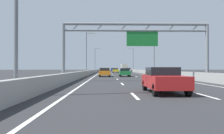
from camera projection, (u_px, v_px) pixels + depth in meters
ground_plane at (114, 72)px, 99.27m from camera, size 260.00×260.00×0.00m
lane_dash_left_1 at (135, 96)px, 11.75m from camera, size 0.16×3.00×0.01m
lane_dash_left_2 at (122, 84)px, 20.75m from camera, size 0.16×3.00×0.01m
lane_dash_left_3 at (117, 79)px, 29.75m from camera, size 0.16×3.00×0.01m
lane_dash_left_4 at (115, 77)px, 38.74m from camera, size 0.16×3.00×0.01m
lane_dash_left_5 at (113, 75)px, 47.74m from camera, size 0.16×3.00×0.01m
lane_dash_left_6 at (112, 74)px, 56.74m from camera, size 0.16×3.00×0.01m
lane_dash_left_7 at (111, 73)px, 65.73m from camera, size 0.16×3.00×0.01m
lane_dash_left_8 at (111, 73)px, 74.73m from camera, size 0.16×3.00×0.01m
lane_dash_left_9 at (110, 72)px, 83.73m from camera, size 0.16×3.00×0.01m
lane_dash_left_10 at (110, 72)px, 92.72m from camera, size 0.16×3.00×0.01m
lane_dash_left_11 at (109, 71)px, 101.72m from camera, size 0.16×3.00×0.01m
lane_dash_left_12 at (109, 71)px, 110.72m from camera, size 0.16×3.00×0.01m
lane_dash_left_13 at (109, 71)px, 119.72m from camera, size 0.16×3.00×0.01m
lane_dash_left_14 at (109, 71)px, 128.71m from camera, size 0.16×3.00×0.01m
lane_dash_left_15 at (109, 71)px, 137.71m from camera, size 0.16×3.00×0.01m
lane_dash_left_16 at (108, 70)px, 146.71m from camera, size 0.16×3.00×0.01m
lane_dash_left_17 at (108, 70)px, 155.70m from camera, size 0.16×3.00×0.01m
lane_dash_right_1 at (205, 96)px, 11.84m from camera, size 0.16×3.00×0.01m
lane_dash_right_2 at (163, 84)px, 20.84m from camera, size 0.16×3.00×0.01m
lane_dash_right_3 at (146, 79)px, 29.84m from camera, size 0.16×3.00×0.01m
lane_dash_right_4 at (136, 77)px, 38.83m from camera, size 0.16×3.00×0.01m
lane_dash_right_5 at (131, 75)px, 47.83m from camera, size 0.16×3.00×0.01m
lane_dash_right_6 at (127, 74)px, 56.83m from camera, size 0.16×3.00×0.01m
lane_dash_right_7 at (124, 73)px, 65.82m from camera, size 0.16×3.00×0.01m
lane_dash_right_8 at (122, 73)px, 74.82m from camera, size 0.16×3.00×0.01m
lane_dash_right_9 at (120, 72)px, 83.82m from camera, size 0.16×3.00×0.01m
lane_dash_right_10 at (119, 72)px, 92.82m from camera, size 0.16×3.00×0.01m
lane_dash_right_11 at (118, 71)px, 101.81m from camera, size 0.16×3.00×0.01m
lane_dash_right_12 at (117, 71)px, 110.81m from camera, size 0.16×3.00×0.01m
lane_dash_right_13 at (116, 71)px, 119.81m from camera, size 0.16×3.00×0.01m
lane_dash_right_14 at (115, 71)px, 128.80m from camera, size 0.16×3.00×0.01m
lane_dash_right_15 at (115, 71)px, 137.80m from camera, size 0.16×3.00×0.01m
lane_dash_right_16 at (114, 70)px, 146.80m from camera, size 0.16×3.00×0.01m
lane_dash_right_17 at (114, 70)px, 155.79m from camera, size 0.16×3.00×0.01m
edge_line_left at (101, 72)px, 87.14m from camera, size 0.16×176.00×0.01m
edge_line_right at (129, 72)px, 87.40m from camera, size 0.16×176.00×0.01m
barrier_left at (98, 70)px, 109.09m from camera, size 0.45×220.00×0.95m
barrier_right at (128, 70)px, 109.44m from camera, size 0.45×220.00×0.95m
sign_gantry at (137, 37)px, 25.42m from camera, size 16.01×0.36×6.36m
streetlamp_left_mid at (87, 51)px, 52.92m from camera, size 2.58×0.28×9.50m
streetlamp_right_mid at (153, 51)px, 53.29m from camera, size 2.58×0.28×9.50m
streetlamp_left_far at (96, 58)px, 94.20m from camera, size 2.58×0.28×9.50m
streetlamp_right_far at (133, 58)px, 94.57m from camera, size 2.58×0.28×9.50m
blue_car at (113, 70)px, 109.31m from camera, size 1.78×4.50×1.53m
red_car at (164, 80)px, 13.22m from camera, size 1.86×4.25×1.45m
yellow_car at (116, 70)px, 75.64m from camera, size 1.84×4.26×1.43m
silver_car at (128, 70)px, 75.59m from camera, size 1.75×4.13×1.51m
green_car at (125, 72)px, 39.40m from camera, size 1.71×4.11×1.41m
orange_car at (105, 72)px, 39.00m from camera, size 1.81×4.48×1.46m
box_truck at (124, 68)px, 92.27m from camera, size 2.39×8.60×3.05m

